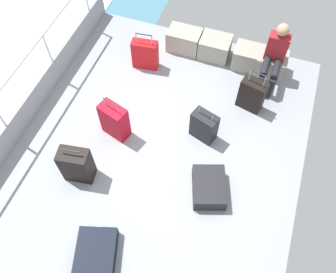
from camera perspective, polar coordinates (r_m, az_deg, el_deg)
name	(u,v)px	position (r m, az deg, el deg)	size (l,w,h in m)	color
ground_plane	(160,145)	(5.64, -1.35, -1.45)	(4.40, 5.20, 0.06)	gray
gunwale_port	(35,100)	(6.23, -20.59, 5.56)	(0.06, 5.20, 0.45)	gray
railing_port	(23,77)	(5.83, -22.23, 8.87)	(0.04, 4.20, 1.02)	silver
cargo_crate_0	(184,40)	(6.81, 2.62, 15.22)	(0.63, 0.40, 0.42)	#9E9989
cargo_crate_1	(215,47)	(6.73, 7.55, 14.01)	(0.58, 0.45, 0.40)	gray
cargo_crate_2	(249,58)	(6.64, 12.83, 12.23)	(0.58, 0.42, 0.41)	gray
cargo_crate_3	(271,64)	(6.64, 16.22, 11.16)	(0.53, 0.44, 0.41)	#9E9989
passenger_seated	(275,55)	(6.24, 16.76, 12.40)	(0.34, 0.66, 1.11)	maroon
suitcase_0	(77,165)	(5.24, -14.45, -4.45)	(0.46, 0.32, 0.73)	black
suitcase_1	(252,95)	(5.97, 13.32, 6.56)	(0.45, 0.31, 0.81)	black
suitcase_2	(209,187)	(5.17, 6.59, -8.09)	(0.63, 0.73, 0.25)	black
suitcase_3	(145,54)	(6.45, -3.70, 13.03)	(0.47, 0.25, 0.74)	red
suitcase_4	(204,126)	(5.50, 5.80, 1.68)	(0.45, 0.34, 0.69)	black
suitcase_5	(115,121)	(5.53, -8.58, 2.51)	(0.48, 0.35, 0.79)	#B70C1E
suitcase_6	(95,258)	(4.93, -11.58, -18.58)	(0.71, 0.88, 0.21)	black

